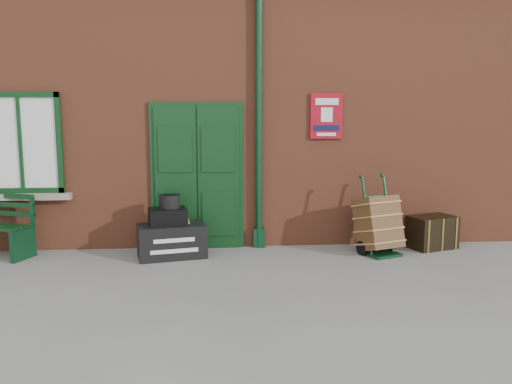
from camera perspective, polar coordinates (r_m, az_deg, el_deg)
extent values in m
plane|color=gray|center=(6.52, -4.41, -9.54)|extent=(80.00, 80.00, 0.00)
cube|color=brown|center=(9.71, -4.53, 8.25)|extent=(10.00, 4.00, 4.00)
cube|color=#38302B|center=(9.95, -4.68, 20.72)|extent=(10.30, 4.30, 0.30)
cube|color=black|center=(7.73, -6.72, 1.57)|extent=(1.42, 0.12, 2.32)
cube|color=white|center=(8.21, -25.31, 5.08)|extent=(1.20, 0.08, 1.50)
cylinder|color=#0D371D|center=(7.66, 0.35, 8.31)|extent=(0.10, 0.10, 4.00)
cube|color=#A40B1A|center=(7.87, 8.05, 8.59)|extent=(0.50, 0.03, 0.70)
cube|color=#0D371D|center=(7.92, -25.06, -5.39)|extent=(0.22, 0.45, 0.46)
cube|color=black|center=(7.41, -9.60, -5.52)|extent=(1.06, 0.73, 0.48)
cube|color=black|center=(7.34, -10.05, -2.78)|extent=(0.60, 0.49, 0.24)
cylinder|color=black|center=(7.33, -9.84, -1.06)|extent=(0.35, 0.35, 0.19)
cube|color=tan|center=(7.67, -9.48, -4.25)|extent=(0.40, 0.54, 0.69)
cube|color=tan|center=(7.61, -8.15, -4.67)|extent=(0.43, 0.50, 0.60)
cube|color=#0D371D|center=(7.65, 14.36, -6.93)|extent=(0.54, 0.47, 0.05)
cylinder|color=#0D371D|center=(7.52, 12.55, -2.71)|extent=(0.15, 0.31, 1.15)
cylinder|color=#0D371D|center=(7.77, 14.86, -2.44)|extent=(0.15, 0.31, 1.15)
cylinder|color=black|center=(7.60, 11.98, -6.27)|extent=(0.12, 0.22, 0.22)
cylinder|color=black|center=(7.93, 15.00, -5.78)|extent=(0.12, 0.22, 0.22)
cube|color=brown|center=(7.66, 13.78, -3.45)|extent=(0.74, 0.77, 0.85)
cube|color=black|center=(8.29, 19.45, -4.33)|extent=(0.81, 0.66, 0.51)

